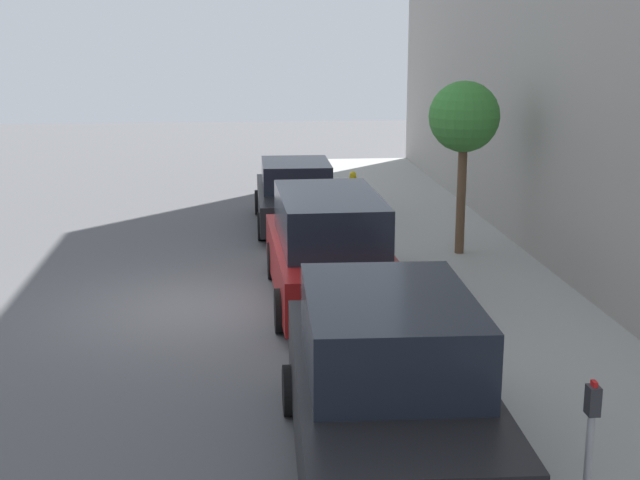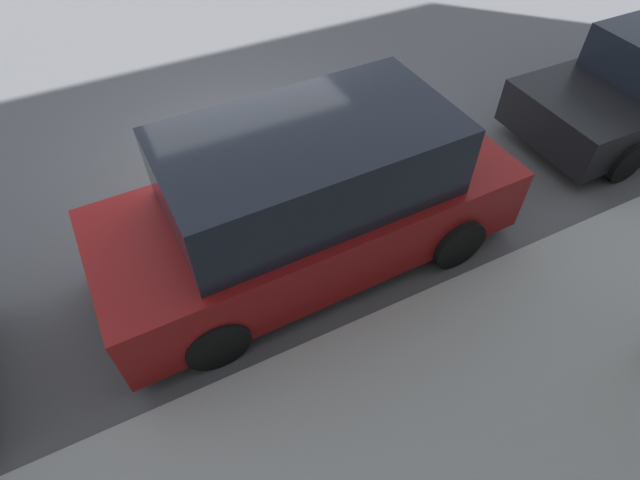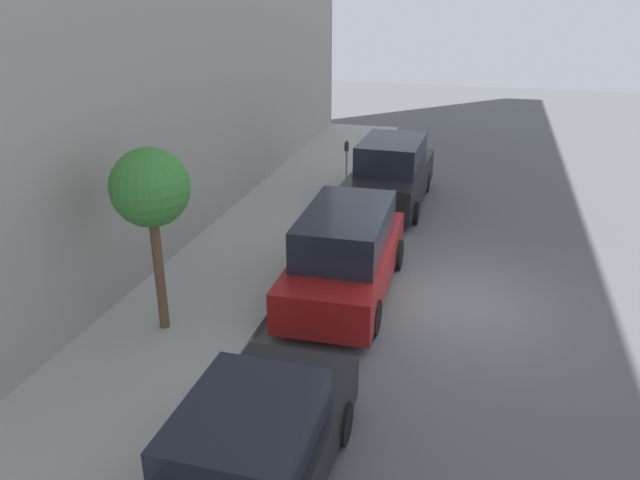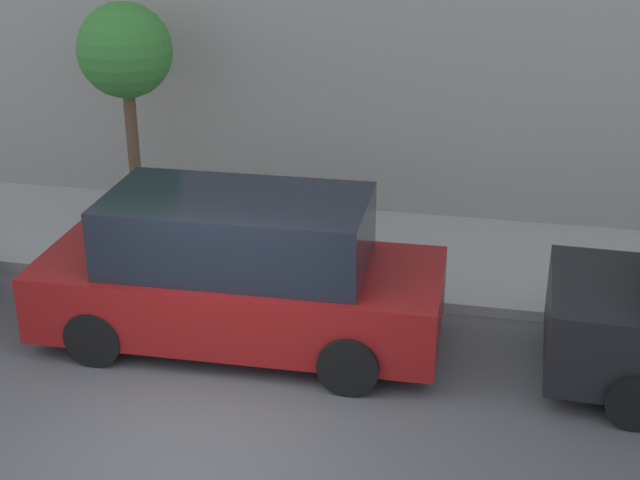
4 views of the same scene
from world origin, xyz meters
name	(u,v)px [view 4 (image 4 of 4)]	position (x,y,z in m)	size (l,w,h in m)	color
ground_plane	(192,450)	(0.00, 0.00, 0.00)	(60.00, 60.00, 0.00)	#515154
sidewalk	(303,247)	(5.06, 0.00, 0.07)	(3.13, 32.00, 0.15)	#9E9E99
parked_minivan_second	(239,273)	(2.28, 0.15, 0.92)	(2.02, 4.94, 1.90)	maroon
street_tree	(125,53)	(5.23, 2.71, 2.89)	(1.41, 1.41, 3.49)	brown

